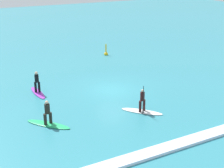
# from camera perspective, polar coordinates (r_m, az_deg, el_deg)

# --- Properties ---
(ground_plane) EXTENTS (120.00, 120.00, 0.00)m
(ground_plane) POSITION_cam_1_polar(r_m,az_deg,el_deg) (27.87, -0.00, -0.96)
(ground_plane) COLOR teal
(ground_plane) RESTS_ON ground
(surfer_on_purple_board) EXTENTS (0.74, 3.04, 1.89)m
(surfer_on_purple_board) POSITION_cam_1_polar(r_m,az_deg,el_deg) (27.61, -12.89, -0.66)
(surfer_on_purple_board) COLOR purple
(surfer_on_purple_board) RESTS_ON ground_plane
(surfer_on_green_board) EXTENTS (2.65, 2.99, 1.76)m
(surfer_on_green_board) POSITION_cam_1_polar(r_m,az_deg,el_deg) (22.16, -11.12, -6.06)
(surfer_on_green_board) COLOR #23B266
(surfer_on_green_board) RESTS_ON ground_plane
(surfer_on_white_board) EXTENTS (2.59, 2.78, 2.19)m
(surfer_on_white_board) POSITION_cam_1_polar(r_m,az_deg,el_deg) (23.67, 5.28, -3.91)
(surfer_on_white_board) COLOR white
(surfer_on_white_board) RESTS_ON ground_plane
(marker_buoy) EXTENTS (0.46, 0.46, 1.42)m
(marker_buoy) POSITION_cam_1_polar(r_m,az_deg,el_deg) (38.44, -1.06, 5.42)
(marker_buoy) COLOR yellow
(marker_buoy) RESTS_ON ground_plane
(wave_crest) EXTENTS (14.32, 0.90, 0.18)m
(wave_crest) POSITION_cam_1_polar(r_m,az_deg,el_deg) (20.51, 13.48, -9.59)
(wave_crest) COLOR white
(wave_crest) RESTS_ON ground_plane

